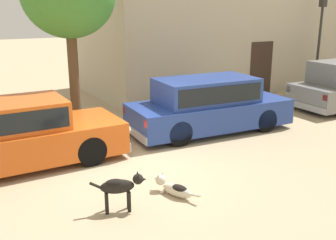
# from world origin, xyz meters

# --- Properties ---
(ground_plane) EXTENTS (80.00, 80.00, 0.00)m
(ground_plane) POSITION_xyz_m (0.00, 0.00, 0.00)
(ground_plane) COLOR tan
(parked_sedan_nearest) EXTENTS (4.55, 1.78, 1.46)m
(parked_sedan_nearest) POSITION_xyz_m (-2.10, 1.42, 0.72)
(parked_sedan_nearest) COLOR #D15619
(parked_sedan_nearest) RESTS_ON ground_plane
(parked_sedan_second) EXTENTS (4.76, 2.07, 1.50)m
(parked_sedan_second) POSITION_xyz_m (2.91, 1.41, 0.78)
(parked_sedan_second) COLOR navy
(parked_sedan_second) RESTS_ON ground_plane
(stray_dog_spotted) EXTENTS (0.93, 0.39, 0.68)m
(stray_dog_spotted) POSITION_xyz_m (-1.04, -1.55, 0.45)
(stray_dog_spotted) COLOR black
(stray_dog_spotted) RESTS_ON ground_plane
(stray_dog_tan) EXTENTS (0.46, 1.02, 0.36)m
(stray_dog_tan) POSITION_xyz_m (0.04, -1.50, 0.15)
(stray_dog_tan) COLOR beige
(stray_dog_tan) RESTS_ON ground_plane
(street_lamp) EXTENTS (0.22, 0.22, 3.66)m
(street_lamp) POSITION_xyz_m (9.88, 3.57, 2.36)
(street_lamp) COLOR #2D2B28
(street_lamp) RESTS_ON ground_plane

